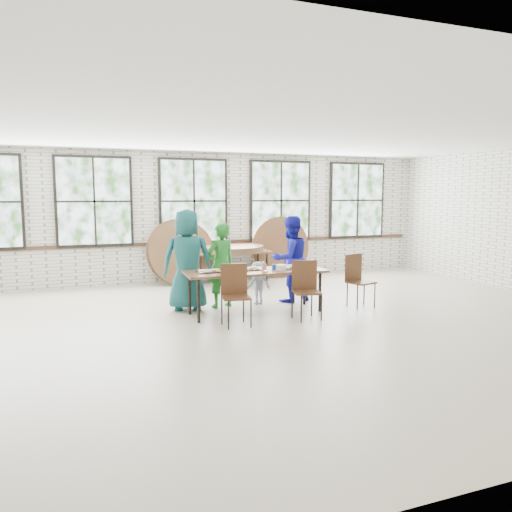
{
  "coord_description": "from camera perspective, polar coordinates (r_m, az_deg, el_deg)",
  "views": [
    {
      "loc": [
        -2.82,
        -6.94,
        2.01
      ],
      "look_at": [
        0.0,
        0.4,
        1.05
      ],
      "focal_mm": 35.0,
      "sensor_mm": 36.0,
      "label": 1
    }
  ],
  "objects": [
    {
      "name": "round_tops_leaning",
      "position": [
        11.62,
        -4.62,
        0.64
      ],
      "size": [
        4.02,
        0.49,
        1.5
      ],
      "color": "brown",
      "rests_on": "ground"
    },
    {
      "name": "storage_table",
      "position": [
        11.38,
        -2.91,
        0.28
      ],
      "size": [
        1.84,
        0.86,
        0.74
      ],
      "rotation": [
        0.0,
        0.0,
        -0.06
      ],
      "color": "brown",
      "rests_on": "ground"
    },
    {
      "name": "adult_teal",
      "position": [
        8.78,
        -7.84,
        -0.45
      ],
      "size": [
        0.99,
        0.78,
        1.78
      ],
      "primitive_type": "imported",
      "rotation": [
        0.0,
        0.0,
        2.87
      ],
      "color": "#1A6554",
      "rests_on": "ground"
    },
    {
      "name": "room",
      "position": [
        11.72,
        -7.13,
        6.02
      ],
      "size": [
        12.0,
        12.0,
        12.0
      ],
      "color": "#BAA894",
      "rests_on": "ground"
    },
    {
      "name": "adult_blue",
      "position": [
        9.43,
        3.95,
        -0.35
      ],
      "size": [
        0.9,
        0.76,
        1.62
      ],
      "primitive_type": "imported",
      "rotation": [
        0.0,
        0.0,
        3.35
      ],
      "color": "#16199F",
      "rests_on": "ground"
    },
    {
      "name": "chair_spare",
      "position": [
        9.23,
        11.49,
        -2.23
      ],
      "size": [
        0.52,
        0.51,
        0.95
      ],
      "rotation": [
        0.0,
        0.0,
        0.28
      ],
      "color": "#4A2C18",
      "rests_on": "ground"
    },
    {
      "name": "chair_near_right",
      "position": [
        8.2,
        5.69,
        -3.27
      ],
      "size": [
        0.51,
        0.49,
        0.95
      ],
      "rotation": [
        0.0,
        0.0,
        -0.24
      ],
      "color": "#4A2C18",
      "rests_on": "ground"
    },
    {
      "name": "toddler",
      "position": [
        9.24,
        0.22,
        -3.1
      ],
      "size": [
        0.55,
        0.36,
        0.79
      ],
      "primitive_type": "imported",
      "rotation": [
        0.0,
        0.0,
        3.29
      ],
      "color": "#151440",
      "rests_on": "ground"
    },
    {
      "name": "dining_table",
      "position": [
        8.49,
        -0.05,
        -1.99
      ],
      "size": [
        2.44,
        0.91,
        0.74
      ],
      "rotation": [
        0.0,
        0.0,
        -0.05
      ],
      "color": "brown",
      "rests_on": "ground"
    },
    {
      "name": "chair_near_left",
      "position": [
        7.76,
        -2.41,
        -3.82
      ],
      "size": [
        0.48,
        0.47,
        0.95
      ],
      "rotation": [
        0.0,
        0.0,
        -0.16
      ],
      "color": "#4A2C18",
      "rests_on": "ground"
    },
    {
      "name": "adult_green",
      "position": [
        8.95,
        -4.03,
        -1.06
      ],
      "size": [
        0.64,
        0.5,
        1.53
      ],
      "primitive_type": "imported",
      "rotation": [
        0.0,
        0.0,
        3.42
      ],
      "color": "#1E7024",
      "rests_on": "ground"
    },
    {
      "name": "round_tops_stacked",
      "position": [
        11.37,
        -2.91,
        0.87
      ],
      "size": [
        1.5,
        1.5,
        0.13
      ],
      "color": "brown",
      "rests_on": "storage_table"
    },
    {
      "name": "tabletop_clutter",
      "position": [
        8.49,
        0.5,
        -1.47
      ],
      "size": [
        1.96,
        0.55,
        0.11
      ],
      "color": "black",
      "rests_on": "dining_table"
    }
  ]
}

